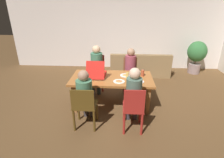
{
  "coord_description": "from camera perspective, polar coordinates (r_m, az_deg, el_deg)",
  "views": [
    {
      "loc": [
        0.23,
        -3.74,
        2.27
      ],
      "look_at": [
        0.0,
        0.1,
        0.64
      ],
      "focal_mm": 28.45,
      "sensor_mm": 36.0,
      "label": 1
    }
  ],
  "objects": [
    {
      "name": "ground_plane",
      "position": [
        4.38,
        -0.08,
        -8.2
      ],
      "size": [
        20.0,
        20.0,
        0.0
      ],
      "primitive_type": "plane",
      "color": "brown"
    },
    {
      "name": "back_wall",
      "position": [
        6.67,
        1.47,
        16.07
      ],
      "size": [
        7.78,
        0.12,
        2.93
      ],
      "primitive_type": "cube",
      "color": "silver",
      "rests_on": "ground"
    },
    {
      "name": "dining_table",
      "position": [
        4.09,
        -0.08,
        -0.54
      ],
      "size": [
        1.85,
        0.95,
        0.72
      ],
      "color": "#A7632D",
      "rests_on": "ground"
    },
    {
      "name": "chair_0",
      "position": [
        3.32,
        6.87,
        -9.37
      ],
      "size": [
        0.39,
        0.45,
        0.93
      ],
      "color": "#AB2621",
      "rests_on": "ground"
    },
    {
      "name": "person_0",
      "position": [
        3.34,
        6.92,
        -4.66
      ],
      "size": [
        0.28,
        0.49,
        1.26
      ],
      "color": "#363238",
      "rests_on": "ground"
    },
    {
      "name": "chair_1",
      "position": [
        3.42,
        -8.88,
        -8.6
      ],
      "size": [
        0.45,
        0.42,
        0.89
      ],
      "color": "#563E17",
      "rests_on": "ground"
    },
    {
      "name": "person_1",
      "position": [
        3.45,
        -8.57,
        -4.47
      ],
      "size": [
        0.3,
        0.52,
        1.18
      ],
      "color": "#423A3A",
      "rests_on": "ground"
    },
    {
      "name": "chair_2",
      "position": [
        4.99,
        5.79,
        2.21
      ],
      "size": [
        0.39,
        0.42,
        0.9
      ],
      "color": "brown",
      "rests_on": "ground"
    },
    {
      "name": "person_2",
      "position": [
        4.78,
        5.94,
        3.79
      ],
      "size": [
        0.29,
        0.5,
        1.21
      ],
      "color": "#372D46",
      "rests_on": "ground"
    },
    {
      "name": "chair_3",
      "position": [
        5.05,
        -4.69,
        2.6
      ],
      "size": [
        0.4,
        0.41,
        0.95
      ],
      "color": "#B13429",
      "rests_on": "ground"
    },
    {
      "name": "person_3",
      "position": [
        4.84,
        -5.01,
        4.53
      ],
      "size": [
        0.32,
        0.53,
        1.27
      ],
      "color": "#2E4042",
      "rests_on": "ground"
    },
    {
      "name": "pizza_box_0",
      "position": [
        4.18,
        -4.88,
        1.91
      ],
      "size": [
        0.41,
        0.59,
        0.4
      ],
      "color": "red",
      "rests_on": "dining_table"
    },
    {
      "name": "plate_0",
      "position": [
        3.83,
        2.26,
        -0.74
      ],
      "size": [
        0.25,
        0.25,
        0.03
      ],
      "color": "white",
      "rests_on": "dining_table"
    },
    {
      "name": "plate_1",
      "position": [
        4.16,
        4.39,
        1.23
      ],
      "size": [
        0.26,
        0.26,
        0.03
      ],
      "color": "white",
      "rests_on": "dining_table"
    },
    {
      "name": "plate_2",
      "position": [
        3.86,
        8.7,
        -0.83
      ],
      "size": [
        0.21,
        0.21,
        0.01
      ],
      "color": "white",
      "rests_on": "dining_table"
    },
    {
      "name": "drinking_glass_0",
      "position": [
        3.96,
        4.92,
        0.99
      ],
      "size": [
        0.07,
        0.07,
        0.14
      ],
      "primitive_type": "cylinder",
      "color": "#E2C15F",
      "rests_on": "dining_table"
    },
    {
      "name": "drinking_glass_1",
      "position": [
        4.17,
        9.82,
        1.91
      ],
      "size": [
        0.07,
        0.07,
        0.15
      ],
      "primitive_type": "cylinder",
      "color": "#AF4A2E",
      "rests_on": "dining_table"
    },
    {
      "name": "couch",
      "position": [
        6.23,
        8.84,
        4.0
      ],
      "size": [
        1.98,
        0.88,
        0.77
      ],
      "color": "olive",
      "rests_on": "ground"
    },
    {
      "name": "potted_plant",
      "position": [
        6.79,
        25.56,
        7.19
      ],
      "size": [
        0.63,
        0.63,
        1.12
      ],
      "color": "gray",
      "rests_on": "ground"
    }
  ]
}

